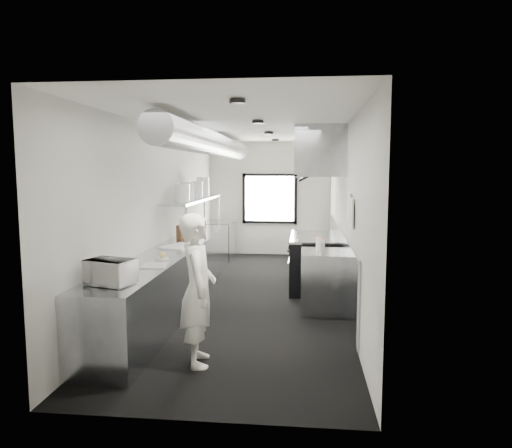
% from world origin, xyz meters
% --- Properties ---
extents(floor, '(3.00, 8.00, 0.01)m').
position_xyz_m(floor, '(0.00, 0.00, 0.00)').
color(floor, black).
rests_on(floor, ground).
extents(ceiling, '(3.00, 8.00, 0.01)m').
position_xyz_m(ceiling, '(0.00, 0.00, 2.80)').
color(ceiling, white).
rests_on(ceiling, wall_back).
extents(wall_back, '(3.00, 0.02, 2.80)m').
position_xyz_m(wall_back, '(0.00, 4.00, 1.40)').
color(wall_back, beige).
rests_on(wall_back, floor).
extents(wall_front, '(3.00, 0.02, 2.80)m').
position_xyz_m(wall_front, '(0.00, -4.00, 1.40)').
color(wall_front, beige).
rests_on(wall_front, floor).
extents(wall_left, '(0.02, 8.00, 2.80)m').
position_xyz_m(wall_left, '(-1.50, 0.00, 1.40)').
color(wall_left, beige).
rests_on(wall_left, floor).
extents(wall_right, '(0.02, 8.00, 2.80)m').
position_xyz_m(wall_right, '(1.50, 0.00, 1.40)').
color(wall_right, beige).
rests_on(wall_right, floor).
extents(wall_cladding, '(0.03, 5.50, 1.10)m').
position_xyz_m(wall_cladding, '(1.48, 0.30, 0.55)').
color(wall_cladding, '#989DA6').
rests_on(wall_cladding, wall_right).
extents(hvac_duct, '(0.40, 6.40, 0.40)m').
position_xyz_m(hvac_duct, '(-0.70, 0.40, 2.55)').
color(hvac_duct, gray).
rests_on(hvac_duct, ceiling).
extents(service_window, '(1.36, 0.05, 1.25)m').
position_xyz_m(service_window, '(0.00, 3.96, 1.40)').
color(service_window, white).
rests_on(service_window, wall_back).
extents(exhaust_hood, '(0.81, 2.20, 0.88)m').
position_xyz_m(exhaust_hood, '(1.10, 0.70, 2.39)').
color(exhaust_hood, '#989DA6').
rests_on(exhaust_hood, ceiling).
extents(prep_counter, '(0.70, 6.00, 0.90)m').
position_xyz_m(prep_counter, '(-1.15, -0.50, 0.45)').
color(prep_counter, '#989DA6').
rests_on(prep_counter, floor).
extents(pass_shelf, '(0.45, 3.00, 0.68)m').
position_xyz_m(pass_shelf, '(-1.19, 1.00, 1.54)').
color(pass_shelf, '#989DA6').
rests_on(pass_shelf, prep_counter).
extents(range, '(0.88, 1.60, 0.94)m').
position_xyz_m(range, '(1.04, 0.70, 0.47)').
color(range, black).
rests_on(range, floor).
extents(bottle_station, '(0.65, 0.80, 0.90)m').
position_xyz_m(bottle_station, '(1.15, -0.70, 0.45)').
color(bottle_station, '#989DA6').
rests_on(bottle_station, floor).
extents(far_work_table, '(0.70, 1.20, 0.90)m').
position_xyz_m(far_work_table, '(-1.15, 3.20, 0.45)').
color(far_work_table, '#989DA6').
rests_on(far_work_table, floor).
extents(notice_sheet_a, '(0.02, 0.28, 0.38)m').
position_xyz_m(notice_sheet_a, '(1.47, -1.20, 1.60)').
color(notice_sheet_a, white).
rests_on(notice_sheet_a, wall_right).
extents(notice_sheet_b, '(0.02, 0.28, 0.38)m').
position_xyz_m(notice_sheet_b, '(1.47, -1.55, 1.55)').
color(notice_sheet_b, white).
rests_on(notice_sheet_b, wall_right).
extents(line_cook, '(0.52, 0.68, 1.65)m').
position_xyz_m(line_cook, '(-0.27, -2.81, 0.82)').
color(line_cook, silver).
rests_on(line_cook, floor).
extents(microwave, '(0.52, 0.45, 0.27)m').
position_xyz_m(microwave, '(-1.16, -2.99, 1.03)').
color(microwave, white).
rests_on(microwave, prep_counter).
extents(deli_tub_a, '(0.14, 0.14, 0.09)m').
position_xyz_m(deli_tub_a, '(-1.28, -2.64, 0.95)').
color(deli_tub_a, silver).
rests_on(deli_tub_a, prep_counter).
extents(deli_tub_b, '(0.16, 0.16, 0.09)m').
position_xyz_m(deli_tub_b, '(-1.27, -2.55, 0.95)').
color(deli_tub_b, silver).
rests_on(deli_tub_b, prep_counter).
extents(newspaper, '(0.35, 0.42, 0.01)m').
position_xyz_m(newspaper, '(-1.01, -1.99, 0.90)').
color(newspaper, silver).
rests_on(newspaper, prep_counter).
extents(small_plate, '(0.21, 0.21, 0.01)m').
position_xyz_m(small_plate, '(-1.04, -1.55, 0.91)').
color(small_plate, silver).
rests_on(small_plate, prep_counter).
extents(pastry, '(0.09, 0.09, 0.09)m').
position_xyz_m(pastry, '(-1.04, -1.55, 0.96)').
color(pastry, '#D7C071').
rests_on(pastry, small_plate).
extents(cutting_board, '(0.63, 0.72, 0.02)m').
position_xyz_m(cutting_board, '(-1.07, -0.50, 0.91)').
color(cutting_board, silver).
rests_on(cutting_board, prep_counter).
extents(knife_block, '(0.18, 0.24, 0.24)m').
position_xyz_m(knife_block, '(-1.28, 0.40, 1.02)').
color(knife_block, brown).
rests_on(knife_block, prep_counter).
extents(plate_stack_a, '(0.28, 0.28, 0.29)m').
position_xyz_m(plate_stack_a, '(-1.21, 0.18, 1.72)').
color(plate_stack_a, silver).
rests_on(plate_stack_a, pass_shelf).
extents(plate_stack_b, '(0.31, 0.31, 0.32)m').
position_xyz_m(plate_stack_b, '(-1.21, 0.55, 1.73)').
color(plate_stack_b, silver).
rests_on(plate_stack_b, pass_shelf).
extents(plate_stack_c, '(0.22, 0.22, 0.32)m').
position_xyz_m(plate_stack_c, '(-1.20, 1.26, 1.73)').
color(plate_stack_c, silver).
rests_on(plate_stack_c, pass_shelf).
extents(plate_stack_d, '(0.27, 0.27, 0.39)m').
position_xyz_m(plate_stack_d, '(-1.19, 1.71, 1.76)').
color(plate_stack_d, silver).
rests_on(plate_stack_d, pass_shelf).
extents(squeeze_bottle_a, '(0.06, 0.06, 0.18)m').
position_xyz_m(squeeze_bottle_a, '(1.11, -1.00, 0.99)').
color(squeeze_bottle_a, silver).
rests_on(squeeze_bottle_a, bottle_station).
extents(squeeze_bottle_b, '(0.07, 0.07, 0.18)m').
position_xyz_m(squeeze_bottle_b, '(1.11, -0.83, 0.99)').
color(squeeze_bottle_b, silver).
rests_on(squeeze_bottle_b, bottle_station).
extents(squeeze_bottle_c, '(0.08, 0.08, 0.19)m').
position_xyz_m(squeeze_bottle_c, '(1.14, -0.74, 0.99)').
color(squeeze_bottle_c, silver).
rests_on(squeeze_bottle_c, bottle_station).
extents(squeeze_bottle_d, '(0.08, 0.08, 0.20)m').
position_xyz_m(squeeze_bottle_d, '(1.08, -0.58, 1.00)').
color(squeeze_bottle_d, silver).
rests_on(squeeze_bottle_d, bottle_station).
extents(squeeze_bottle_e, '(0.06, 0.06, 0.16)m').
position_xyz_m(squeeze_bottle_e, '(1.11, -0.44, 0.98)').
color(squeeze_bottle_e, silver).
rests_on(squeeze_bottle_e, bottle_station).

